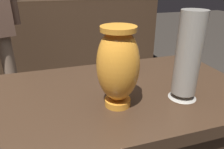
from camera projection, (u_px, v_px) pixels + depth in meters
back_display_shelf at (63, 37)px, 2.91m from camera, size 2.60×0.40×0.99m
vase_centerpiece at (118, 65)px, 0.72m from camera, size 0.15×0.15×0.29m
vase_tall_behind at (188, 58)px, 0.77m from camera, size 0.11×0.11×0.33m
vase_right_accent at (126, 55)px, 1.06m from camera, size 0.10×0.10×0.14m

